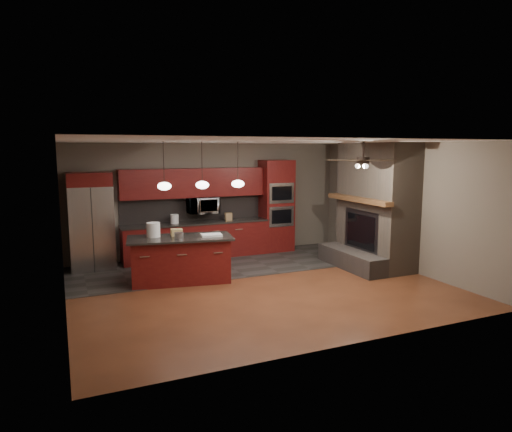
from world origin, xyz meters
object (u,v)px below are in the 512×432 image
white_bucket (153,230)px  kitchen_island (181,259)px  microwave (203,205)px  paint_tray (211,235)px  paint_can (179,236)px  counter_bucket (175,219)px  counter_box (228,217)px  refrigerator (91,221)px  cardboard_box (177,232)px  oven_tower (276,206)px

white_bucket → kitchen_island: bearing=-24.8°
microwave → paint_tray: bearing=-102.4°
kitchen_island → white_bucket: 0.80m
paint_can → paint_tray: size_ratio=0.44×
white_bucket → counter_bucket: size_ratio=1.32×
kitchen_island → counter_box: size_ratio=11.57×
white_bucket → refrigerator: bearing=125.2°
refrigerator → white_bucket: size_ratio=7.48×
microwave → refrigerator: (-2.61, -0.13, -0.22)m
refrigerator → paint_can: refrigerator is taller
refrigerator → white_bucket: (1.07, -1.52, -0.02)m
cardboard_box → refrigerator: bearing=138.6°
white_bucket → cardboard_box: size_ratio=1.30×
kitchen_island → paint_tray: (0.61, -0.15, 0.48)m
paint_can → paint_tray: 0.66m
white_bucket → paint_tray: white_bucket is taller
microwave → counter_box: (0.62, -0.10, -0.31)m
white_bucket → paint_can: white_bucket is taller
kitchen_island → paint_tray: bearing=-4.6°
oven_tower → counter_box: (-1.35, -0.04, -0.20)m
cardboard_box → microwave: bearing=62.3°
refrigerator → microwave: bearing=2.9°
white_bucket → paint_can: bearing=-41.0°
white_bucket → oven_tower: bearing=24.4°
white_bucket → paint_can: size_ratio=1.60×
counter_box → paint_can: bearing=-125.0°
paint_can → cardboard_box: bearing=84.9°
refrigerator → paint_tray: bearing=-41.2°
paint_can → counter_bucket: (0.38, 1.97, 0.03)m
microwave → refrigerator: refrigerator is taller
refrigerator → counter_box: size_ratio=11.43×
paint_can → counter_box: size_ratio=0.95×
paint_tray → cardboard_box: cardboard_box is taller
oven_tower → refrigerator: 4.58m
kitchen_island → counter_bucket: counter_bucket is taller
cardboard_box → counter_bucket: bearing=82.6°
kitchen_island → paint_tray: 0.78m
counter_box → cardboard_box: bearing=-129.5°
kitchen_island → cardboard_box: (-0.03, 0.16, 0.53)m
counter_bucket → counter_box: size_ratio=1.15×
microwave → counter_bucket: bearing=-176.1°
kitchen_island → paint_tray: size_ratio=5.32×
refrigerator → cardboard_box: 2.20m
paint_tray → counter_bucket: (-0.28, 1.97, 0.07)m
counter_box → refrigerator: bearing=-172.4°
oven_tower → kitchen_island: oven_tower is taller
paint_can → counter_bucket: counter_bucket is taller
refrigerator → cardboard_box: refrigerator is taller
refrigerator → kitchen_island: bearing=-48.2°
refrigerator → cardboard_box: size_ratio=9.71×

